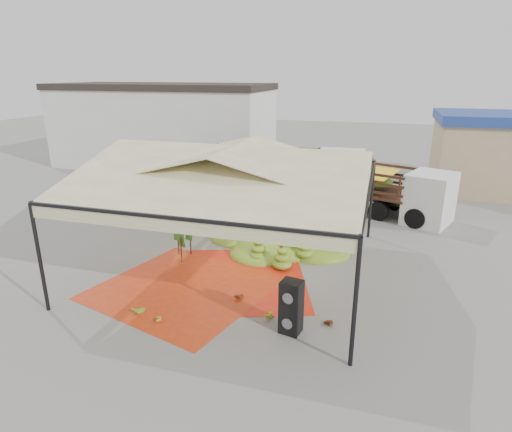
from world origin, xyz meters
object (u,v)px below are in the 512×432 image
(speaker_stack, at_px, (291,307))
(truck_right, at_px, (383,185))
(truck_left, at_px, (287,171))
(vendor, at_px, (253,194))
(banana_heap, at_px, (280,230))

(speaker_stack, height_order, truck_right, truck_right)
(speaker_stack, distance_m, truck_left, 10.90)
(vendor, height_order, truck_left, truck_left)
(banana_heap, bearing_deg, speaker_stack, -73.51)
(banana_heap, height_order, truck_right, truck_right)
(speaker_stack, relative_size, truck_left, 0.18)
(speaker_stack, height_order, truck_left, truck_left)
(truck_left, bearing_deg, speaker_stack, -77.92)
(banana_heap, relative_size, vendor, 2.99)
(banana_heap, bearing_deg, truck_left, 100.38)
(banana_heap, xyz_separation_m, truck_right, (3.51, 5.00, 0.71))
(banana_heap, relative_size, truck_left, 0.73)
(speaker_stack, distance_m, truck_right, 10.49)
(speaker_stack, relative_size, truck_right, 0.21)
(truck_left, height_order, truck_right, truck_left)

